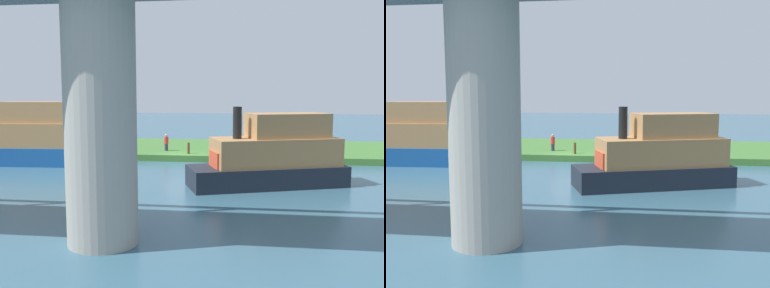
% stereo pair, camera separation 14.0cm
% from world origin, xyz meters
% --- Properties ---
extents(ground_plane, '(160.00, 160.00, 0.00)m').
position_xyz_m(ground_plane, '(0.00, 0.00, 0.00)').
color(ground_plane, '#386075').
extents(grassy_bank, '(80.00, 12.00, 0.50)m').
position_xyz_m(grassy_bank, '(0.00, -6.00, 0.25)').
color(grassy_bank, '#427533').
rests_on(grassy_bank, ground).
extents(bridge_pylon, '(2.48, 2.48, 8.69)m').
position_xyz_m(bridge_pylon, '(-0.07, 18.29, 4.34)').
color(bridge_pylon, '#9E998E').
rests_on(bridge_pylon, ground).
extents(person_on_bank, '(0.41, 0.41, 1.39)m').
position_xyz_m(person_on_bank, '(1.71, -2.62, 1.20)').
color(person_on_bank, '#2D334C').
rests_on(person_on_bank, grassy_bank).
extents(mooring_post, '(0.20, 0.20, 0.90)m').
position_xyz_m(mooring_post, '(-0.38, -1.01, 0.95)').
color(mooring_post, brown).
rests_on(mooring_post, grassy_bank).
extents(pontoon_yellow, '(9.36, 5.78, 4.54)m').
position_xyz_m(pontoon_yellow, '(-6.44, 7.83, 1.68)').
color(pontoon_yellow, '#1E232D').
rests_on(pontoon_yellow, ground).
extents(motorboat_white, '(10.11, 3.81, 5.09)m').
position_xyz_m(motorboat_white, '(11.51, 2.27, 1.88)').
color(motorboat_white, '#195199').
rests_on(motorboat_white, ground).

